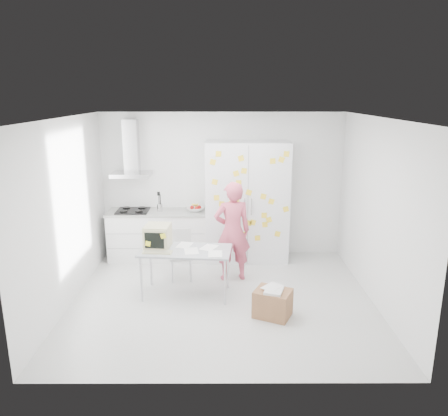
{
  "coord_description": "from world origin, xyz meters",
  "views": [
    {
      "loc": [
        0.01,
        -6.06,
        3.03
      ],
      "look_at": [
        0.03,
        0.77,
        1.23
      ],
      "focal_mm": 35.0,
      "sensor_mm": 36.0,
      "label": 1
    }
  ],
  "objects_px": {
    "cardboard_box": "(273,303)",
    "chair": "(181,251)",
    "person": "(232,231)",
    "desk": "(168,243)"
  },
  "relations": [
    {
      "from": "desk",
      "to": "chair",
      "type": "bearing_deg",
      "value": 82.47
    },
    {
      "from": "chair",
      "to": "cardboard_box",
      "type": "distance_m",
      "value": 1.95
    },
    {
      "from": "cardboard_box",
      "to": "person",
      "type": "bearing_deg",
      "value": 112.87
    },
    {
      "from": "person",
      "to": "chair",
      "type": "relative_size",
      "value": 2.0
    },
    {
      "from": "person",
      "to": "chair",
      "type": "bearing_deg",
      "value": -14.09
    },
    {
      "from": "desk",
      "to": "chair",
      "type": "xyz_separation_m",
      "value": [
        0.13,
        0.59,
        -0.35
      ]
    },
    {
      "from": "chair",
      "to": "cardboard_box",
      "type": "relative_size",
      "value": 1.39
    },
    {
      "from": "person",
      "to": "chair",
      "type": "height_order",
      "value": "person"
    },
    {
      "from": "person",
      "to": "desk",
      "type": "bearing_deg",
      "value": 17.89
    },
    {
      "from": "cardboard_box",
      "to": "chair",
      "type": "bearing_deg",
      "value": 136.34
    }
  ]
}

